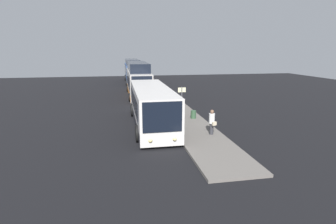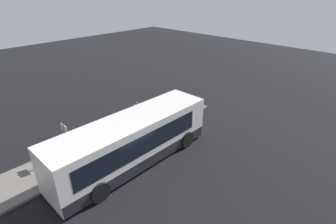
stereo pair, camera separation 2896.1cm
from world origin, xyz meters
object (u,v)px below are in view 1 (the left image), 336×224
object	(u,v)px
bus_lead	(151,106)
passenger_waiting	(180,112)
bus_third	(133,72)
suitcase	(175,119)
passenger_boarding	(212,121)
trash_bin	(193,114)
bus_second	(138,81)
sign_post	(182,97)

from	to	relation	value
bus_lead	passenger_waiting	world-z (taller)	bus_lead
bus_third	suitcase	world-z (taller)	bus_third
passenger_boarding	suitcase	xyz separation A→B (m)	(-3.21, -1.81, -0.61)
trash_bin	bus_lead	bearing A→B (deg)	-75.93
bus_lead	suitcase	world-z (taller)	bus_lead
passenger_waiting	bus_lead	bearing A→B (deg)	13.42
bus_third	trash_bin	xyz separation A→B (m)	(26.73, 3.59, -1.38)
passenger_waiting	trash_bin	world-z (taller)	passenger_waiting
bus_second	passenger_waiting	bearing A→B (deg)	7.87
bus_lead	sign_post	bearing A→B (deg)	130.97
sign_post	trash_bin	distance (m)	2.14
passenger_waiting	trash_bin	size ratio (longest dim) A/B	2.83
sign_post	trash_bin	xyz separation A→B (m)	(1.70, 0.60, -1.17)
suitcase	bus_third	bearing A→B (deg)	-176.29
bus_lead	passenger_boarding	size ratio (longest dim) A/B	6.29
bus_lead	sign_post	world-z (taller)	bus_lead
passenger_boarding	bus_lead	bearing A→B (deg)	-59.34
bus_third	sign_post	distance (m)	25.21
bus_second	passenger_boarding	world-z (taller)	bus_second
passenger_waiting	sign_post	distance (m)	3.54
passenger_waiting	suitcase	size ratio (longest dim) A/B	2.24
bus_third	suitcase	distance (m)	27.95
bus_third	trash_bin	world-z (taller)	bus_third
bus_third	bus_lead	bearing A→B (deg)	0.00
sign_post	bus_third	bearing A→B (deg)	-173.19
bus_lead	bus_second	bearing A→B (deg)	180.00
bus_second	sign_post	size ratio (longest dim) A/B	4.92
bus_lead	sign_post	distance (m)	3.96
passenger_waiting	trash_bin	bearing A→B (deg)	-98.05
bus_third	passenger_boarding	xyz separation A→B (m)	(31.06, 3.62, -0.80)
sign_post	trash_bin	world-z (taller)	sign_post
bus_third	suitcase	size ratio (longest dim) A/B	14.44
sign_post	bus_second	bearing A→B (deg)	-165.42
passenger_waiting	sign_post	world-z (taller)	sign_post
bus_lead	passenger_boarding	xyz separation A→B (m)	(3.43, 3.62, -0.42)
bus_lead	bus_third	xyz separation A→B (m)	(-27.63, 0.00, 0.38)
bus_lead	suitcase	size ratio (longest dim) A/B	12.86
bus_lead	bus_second	world-z (taller)	bus_second
suitcase	sign_post	distance (m)	3.28
bus_second	bus_lead	bearing A→B (deg)	0.00
bus_lead	sign_post	xyz separation A→B (m)	(-2.60, 2.99, 0.17)
passenger_boarding	suitcase	size ratio (longest dim) A/B	2.04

